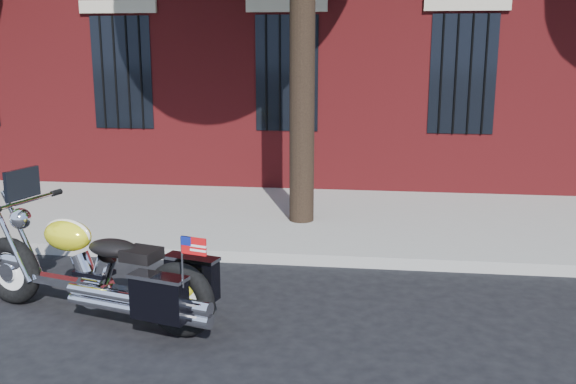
# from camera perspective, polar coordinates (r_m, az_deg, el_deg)

# --- Properties ---
(ground) EXTENTS (120.00, 120.00, 0.00)m
(ground) POSITION_cam_1_polar(r_m,az_deg,el_deg) (6.92, -5.62, -9.84)
(ground) COLOR black
(ground) RESTS_ON ground
(curb) EXTENTS (40.00, 0.16, 0.15)m
(curb) POSITION_cam_1_polar(r_m,az_deg,el_deg) (8.16, -3.46, -5.69)
(curb) COLOR gray
(curb) RESTS_ON ground
(sidewalk) EXTENTS (40.00, 3.60, 0.15)m
(sidewalk) POSITION_cam_1_polar(r_m,az_deg,el_deg) (9.93, -1.44, -2.29)
(sidewalk) COLOR gray
(sidewalk) RESTS_ON ground
(motorcycle) EXTENTS (2.74, 1.33, 1.46)m
(motorcycle) POSITION_cam_1_polar(r_m,az_deg,el_deg) (6.54, -16.26, -7.02)
(motorcycle) COLOR black
(motorcycle) RESTS_ON ground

